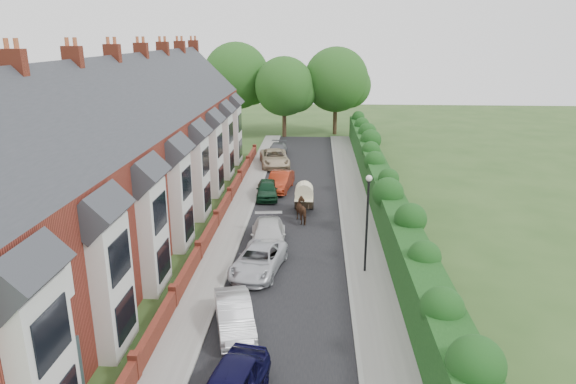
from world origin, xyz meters
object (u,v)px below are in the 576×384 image
at_px(car_red, 280,181).
at_px(horse_cart, 304,195).
at_px(car_beige, 274,158).
at_px(car_silver_a, 234,315).
at_px(car_silver_b, 259,260).
at_px(car_grey, 278,150).
at_px(car_green, 267,189).
at_px(horse, 303,211).
at_px(car_white, 268,236).
at_px(lamppost, 367,212).

xyz_separation_m(car_red, horse_cart, (1.99, -4.99, 0.46)).
bearing_deg(car_beige, car_silver_a, -98.29).
distance_m(car_silver_b, car_red, 14.41).
xyz_separation_m(car_grey, horse_cart, (3.05, -16.47, 0.54)).
xyz_separation_m(car_green, car_grey, (-0.25, 13.48, -0.02)).
bearing_deg(car_beige, horse_cart, -85.95).
distance_m(car_silver_a, car_red, 19.79).
relative_size(car_red, horse, 2.40).
relative_size(car_silver_b, horse_cart, 1.63).
xyz_separation_m(car_silver_b, car_white, (0.19, 3.21, 0.05)).
height_order(car_grey, horse, horse).
bearing_deg(car_green, horse_cart, -50.65).
bearing_deg(car_silver_a, car_green, 76.36).
relative_size(car_white, horse_cart, 1.68).
distance_m(car_green, car_red, 2.16).
xyz_separation_m(car_silver_a, car_white, (0.58, 8.58, 0.04)).
height_order(car_green, car_beige, car_beige).
distance_m(car_green, horse_cart, 4.13).
bearing_deg(car_grey, car_red, -84.37).
relative_size(car_silver_a, car_silver_b, 0.86).
bearing_deg(car_beige, horse, -87.74).
bearing_deg(lamppost, car_white, 150.04).
bearing_deg(lamppost, horse_cart, 109.98).
bearing_deg(car_silver_b, car_silver_a, -84.28).
relative_size(car_silver_a, car_green, 1.04).
relative_size(car_red, car_beige, 0.81).
height_order(car_silver_a, horse, horse).
xyz_separation_m(lamppost, car_grey, (-6.40, 25.68, -2.65)).
relative_size(car_green, horse_cart, 1.35).
bearing_deg(horse, car_white, 44.36).
height_order(lamppost, car_red, lamppost).
xyz_separation_m(lamppost, car_red, (-5.34, 14.20, -2.57)).
height_order(car_white, car_grey, car_white).
relative_size(car_silver_a, horse_cart, 1.40).
xyz_separation_m(car_green, car_red, (0.81, 2.00, 0.06)).
height_order(car_silver_a, car_silver_b, car_silver_a).
relative_size(car_beige, horse, 2.95).
height_order(car_silver_b, horse_cart, horse_cart).
height_order(car_silver_b, car_white, car_white).
bearing_deg(car_beige, car_red, -91.62).
bearing_deg(car_red, car_grey, 103.06).
height_order(lamppost, car_grey, lamppost).
distance_m(car_silver_b, car_grey, 25.91).
bearing_deg(car_grey, car_silver_b, -87.45).
bearing_deg(car_silver_b, car_red, 99.58).
distance_m(car_red, car_grey, 11.53).
height_order(lamppost, car_silver_a, lamppost).
relative_size(car_silver_a, car_white, 0.83).
xyz_separation_m(car_white, car_green, (-0.94, 9.20, -0.04)).
height_order(car_green, horse, horse).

